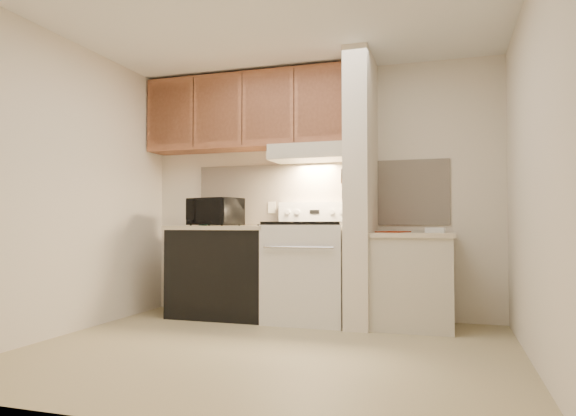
% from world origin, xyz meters
% --- Properties ---
extents(floor, '(3.60, 3.60, 0.00)m').
position_xyz_m(floor, '(0.00, 0.00, 0.00)').
color(floor, tan).
rests_on(floor, ground).
extents(ceiling, '(3.60, 3.60, 0.00)m').
position_xyz_m(ceiling, '(0.00, 0.00, 2.50)').
color(ceiling, white).
rests_on(ceiling, wall_back).
extents(wall_back, '(3.60, 2.50, 0.02)m').
position_xyz_m(wall_back, '(0.00, 1.50, 1.25)').
color(wall_back, beige).
rests_on(wall_back, floor).
extents(wall_left, '(0.02, 3.00, 2.50)m').
position_xyz_m(wall_left, '(-1.80, 0.00, 1.25)').
color(wall_left, beige).
rests_on(wall_left, floor).
extents(wall_right, '(0.02, 3.00, 2.50)m').
position_xyz_m(wall_right, '(1.80, 0.00, 1.25)').
color(wall_right, beige).
rests_on(wall_right, floor).
extents(backsplash, '(2.60, 0.02, 0.63)m').
position_xyz_m(backsplash, '(0.00, 1.49, 1.24)').
color(backsplash, beige).
rests_on(backsplash, wall_back).
extents(range_body, '(0.76, 0.65, 0.92)m').
position_xyz_m(range_body, '(0.00, 1.16, 0.46)').
color(range_body, silver).
rests_on(range_body, floor).
extents(oven_window, '(0.50, 0.01, 0.30)m').
position_xyz_m(oven_window, '(0.00, 0.84, 0.50)').
color(oven_window, black).
rests_on(oven_window, range_body).
extents(oven_handle, '(0.65, 0.02, 0.02)m').
position_xyz_m(oven_handle, '(0.00, 0.80, 0.72)').
color(oven_handle, silver).
rests_on(oven_handle, range_body).
extents(cooktop, '(0.74, 0.64, 0.03)m').
position_xyz_m(cooktop, '(0.00, 1.16, 0.94)').
color(cooktop, black).
rests_on(cooktop, range_body).
extents(range_backguard, '(0.76, 0.08, 0.20)m').
position_xyz_m(range_backguard, '(0.00, 1.44, 1.05)').
color(range_backguard, silver).
rests_on(range_backguard, range_body).
extents(range_display, '(0.10, 0.01, 0.04)m').
position_xyz_m(range_display, '(0.00, 1.40, 1.05)').
color(range_display, black).
rests_on(range_display, range_backguard).
extents(range_knob_left_outer, '(0.05, 0.02, 0.05)m').
position_xyz_m(range_knob_left_outer, '(-0.28, 1.40, 1.05)').
color(range_knob_left_outer, silver).
rests_on(range_knob_left_outer, range_backguard).
extents(range_knob_left_inner, '(0.05, 0.02, 0.05)m').
position_xyz_m(range_knob_left_inner, '(-0.18, 1.40, 1.05)').
color(range_knob_left_inner, silver).
rests_on(range_knob_left_inner, range_backguard).
extents(range_knob_right_inner, '(0.05, 0.02, 0.05)m').
position_xyz_m(range_knob_right_inner, '(0.18, 1.40, 1.05)').
color(range_knob_right_inner, silver).
rests_on(range_knob_right_inner, range_backguard).
extents(range_knob_right_outer, '(0.05, 0.02, 0.05)m').
position_xyz_m(range_knob_right_outer, '(0.28, 1.40, 1.05)').
color(range_knob_right_outer, silver).
rests_on(range_knob_right_outer, range_backguard).
extents(dishwasher_front, '(1.00, 0.63, 0.87)m').
position_xyz_m(dishwasher_front, '(-0.88, 1.17, 0.43)').
color(dishwasher_front, black).
rests_on(dishwasher_front, floor).
extents(left_countertop, '(1.04, 0.67, 0.04)m').
position_xyz_m(left_countertop, '(-0.88, 1.17, 0.89)').
color(left_countertop, beige).
rests_on(left_countertop, dishwasher_front).
extents(spoon_rest, '(0.24, 0.13, 0.02)m').
position_xyz_m(spoon_rest, '(-0.48, 1.36, 0.92)').
color(spoon_rest, black).
rests_on(spoon_rest, left_countertop).
extents(teal_jar, '(0.12, 0.12, 0.10)m').
position_xyz_m(teal_jar, '(-1.23, 1.39, 0.96)').
color(teal_jar, '#246F5E').
rests_on(teal_jar, left_countertop).
extents(outlet, '(0.08, 0.01, 0.12)m').
position_xyz_m(outlet, '(-0.48, 1.48, 1.10)').
color(outlet, beige).
rests_on(outlet, backsplash).
extents(microwave, '(0.58, 0.46, 0.28)m').
position_xyz_m(microwave, '(-0.97, 1.15, 1.05)').
color(microwave, black).
rests_on(microwave, left_countertop).
extents(partition_pillar, '(0.22, 0.70, 2.50)m').
position_xyz_m(partition_pillar, '(0.51, 1.15, 1.25)').
color(partition_pillar, silver).
rests_on(partition_pillar, floor).
extents(pillar_trim, '(0.01, 0.70, 0.04)m').
position_xyz_m(pillar_trim, '(0.39, 1.15, 1.30)').
color(pillar_trim, '#99593A').
rests_on(pillar_trim, partition_pillar).
extents(knife_strip, '(0.02, 0.42, 0.04)m').
position_xyz_m(knife_strip, '(0.39, 1.10, 1.32)').
color(knife_strip, black).
rests_on(knife_strip, partition_pillar).
extents(knife_blade_a, '(0.01, 0.03, 0.16)m').
position_xyz_m(knife_blade_a, '(0.38, 0.94, 1.22)').
color(knife_blade_a, silver).
rests_on(knife_blade_a, knife_strip).
extents(knife_handle_a, '(0.02, 0.02, 0.10)m').
position_xyz_m(knife_handle_a, '(0.38, 0.93, 1.37)').
color(knife_handle_a, black).
rests_on(knife_handle_a, knife_strip).
extents(knife_blade_b, '(0.01, 0.04, 0.18)m').
position_xyz_m(knife_blade_b, '(0.38, 1.02, 1.21)').
color(knife_blade_b, silver).
rests_on(knife_blade_b, knife_strip).
extents(knife_handle_b, '(0.02, 0.02, 0.10)m').
position_xyz_m(knife_handle_b, '(0.38, 1.03, 1.37)').
color(knife_handle_b, black).
rests_on(knife_handle_b, knife_strip).
extents(knife_blade_c, '(0.01, 0.04, 0.20)m').
position_xyz_m(knife_blade_c, '(0.38, 1.11, 1.20)').
color(knife_blade_c, silver).
rests_on(knife_blade_c, knife_strip).
extents(knife_handle_c, '(0.02, 0.02, 0.10)m').
position_xyz_m(knife_handle_c, '(0.38, 1.11, 1.37)').
color(knife_handle_c, black).
rests_on(knife_handle_c, knife_strip).
extents(knife_blade_d, '(0.01, 0.04, 0.16)m').
position_xyz_m(knife_blade_d, '(0.38, 1.19, 1.22)').
color(knife_blade_d, silver).
rests_on(knife_blade_d, knife_strip).
extents(knife_handle_d, '(0.02, 0.02, 0.10)m').
position_xyz_m(knife_handle_d, '(0.38, 1.19, 1.37)').
color(knife_handle_d, black).
rests_on(knife_handle_d, knife_strip).
extents(knife_blade_e, '(0.01, 0.04, 0.18)m').
position_xyz_m(knife_blade_e, '(0.38, 1.25, 1.21)').
color(knife_blade_e, silver).
rests_on(knife_blade_e, knife_strip).
extents(knife_handle_e, '(0.02, 0.02, 0.10)m').
position_xyz_m(knife_handle_e, '(0.38, 1.27, 1.37)').
color(knife_handle_e, black).
rests_on(knife_handle_e, knife_strip).
extents(oven_mitt, '(0.03, 0.10, 0.24)m').
position_xyz_m(oven_mitt, '(0.38, 1.32, 1.16)').
color(oven_mitt, gray).
rests_on(oven_mitt, partition_pillar).
extents(right_cab_base, '(0.70, 0.60, 0.81)m').
position_xyz_m(right_cab_base, '(0.97, 1.15, 0.40)').
color(right_cab_base, beige).
rests_on(right_cab_base, floor).
extents(right_countertop, '(0.74, 0.64, 0.04)m').
position_xyz_m(right_countertop, '(0.97, 1.15, 0.83)').
color(right_countertop, beige).
rests_on(right_countertop, right_cab_base).
extents(red_folder, '(0.31, 0.37, 0.01)m').
position_xyz_m(red_folder, '(0.79, 1.25, 0.86)').
color(red_folder, '#992105').
rests_on(red_folder, right_countertop).
extents(white_box, '(0.18, 0.13, 0.04)m').
position_xyz_m(white_box, '(1.17, 1.21, 0.87)').
color(white_box, white).
rests_on(white_box, right_countertop).
extents(range_hood, '(0.78, 0.44, 0.15)m').
position_xyz_m(range_hood, '(0.00, 1.28, 1.62)').
color(range_hood, beige).
rests_on(range_hood, upper_cabinets).
extents(hood_lip, '(0.78, 0.04, 0.06)m').
position_xyz_m(hood_lip, '(0.00, 1.07, 1.58)').
color(hood_lip, beige).
rests_on(hood_lip, range_hood).
extents(upper_cabinets, '(2.18, 0.33, 0.77)m').
position_xyz_m(upper_cabinets, '(-0.69, 1.32, 2.08)').
color(upper_cabinets, '#99593A').
rests_on(upper_cabinets, wall_back).
extents(cab_door_a, '(0.46, 0.01, 0.63)m').
position_xyz_m(cab_door_a, '(-1.51, 1.17, 2.08)').
color(cab_door_a, '#99593A').
rests_on(cab_door_a, upper_cabinets).
extents(cab_gap_a, '(0.01, 0.01, 0.73)m').
position_xyz_m(cab_gap_a, '(-1.23, 1.16, 2.08)').
color(cab_gap_a, black).
rests_on(cab_gap_a, upper_cabinets).
extents(cab_door_b, '(0.46, 0.01, 0.63)m').
position_xyz_m(cab_door_b, '(-0.96, 1.17, 2.08)').
color(cab_door_b, '#99593A').
rests_on(cab_door_b, upper_cabinets).
extents(cab_gap_b, '(0.01, 0.01, 0.73)m').
position_xyz_m(cab_gap_b, '(-0.69, 1.16, 2.08)').
color(cab_gap_b, black).
rests_on(cab_gap_b, upper_cabinets).
extents(cab_door_c, '(0.46, 0.01, 0.63)m').
position_xyz_m(cab_door_c, '(-0.42, 1.17, 2.08)').
color(cab_door_c, '#99593A').
rests_on(cab_door_c, upper_cabinets).
extents(cab_gap_c, '(0.01, 0.01, 0.73)m').
position_xyz_m(cab_gap_c, '(-0.14, 1.16, 2.08)').
color(cab_gap_c, black).
rests_on(cab_gap_c, upper_cabinets).
extents(cab_door_d, '(0.46, 0.01, 0.63)m').
position_xyz_m(cab_door_d, '(0.13, 1.17, 2.08)').
color(cab_door_d, '#99593A').
rests_on(cab_door_d, upper_cabinets).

